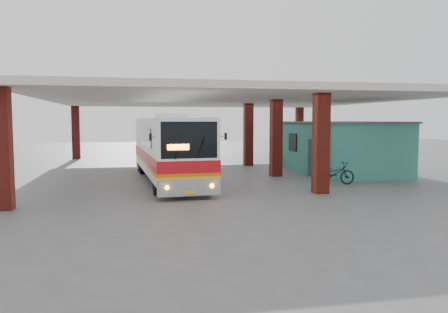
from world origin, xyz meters
TOP-DOWN VIEW (x-y plane):
  - ground at (0.00, 0.00)m, footprint 90.00×90.00m
  - brick_columns at (1.43, 5.00)m, footprint 20.10×21.60m
  - canopy_roof at (0.50, 6.50)m, footprint 21.00×23.00m
  - shop_building at (7.49, 4.00)m, footprint 5.20×8.20m
  - coach_bus at (-3.16, 2.23)m, footprint 3.20×12.17m
  - motorcycle at (4.70, -0.84)m, footprint 2.16×0.83m
  - pedestrian at (3.20, -3.06)m, footprint 0.79×0.78m
  - red_chair at (4.37, 7.34)m, footprint 0.45×0.45m

SIDE VIEW (x-z plane):
  - ground at x=0.00m, z-range 0.00..0.00m
  - red_chair at x=4.37m, z-range -0.03..0.76m
  - motorcycle at x=4.70m, z-range 0.00..1.12m
  - pedestrian at x=3.20m, z-range 0.00..1.84m
  - shop_building at x=7.49m, z-range 0.01..3.12m
  - coach_bus at x=-3.16m, z-range -0.01..3.50m
  - brick_columns at x=1.43m, z-range 0.00..4.35m
  - canopy_roof at x=0.50m, z-range 4.35..4.65m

